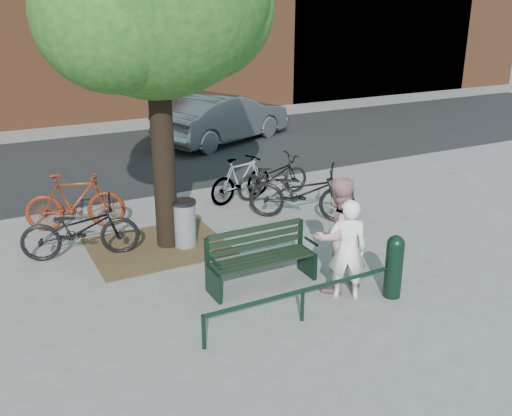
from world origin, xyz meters
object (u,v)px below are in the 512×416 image
park_bench (260,256)px  person_left (347,249)px  bollard (394,264)px  person_right (337,235)px  bicycle_c (273,176)px  litter_bin (185,223)px  parked_car (223,118)px

park_bench → person_left: (0.95, -0.99, 0.31)m
bollard → park_bench: bearing=140.8°
person_right → bicycle_c: 4.59m
park_bench → person_left: person_left is taller
bollard → person_left: bearing=154.0°
park_bench → litter_bin: 1.99m
person_left → bollard: (0.65, -0.32, -0.25)m
park_bench → litter_bin: park_bench is taller
litter_bin → park_bench: bearing=-74.6°
bicycle_c → person_right: bearing=160.9°
bollard → parked_car: bearing=79.7°
litter_bin → person_right: bearing=-60.6°
park_bench → litter_bin: size_ratio=1.95×
person_left → parked_car: (2.53, 10.03, -0.01)m
bicycle_c → parked_car: (1.21, 5.38, 0.30)m
park_bench → person_right: person_right is taller
bollard → parked_car: 10.52m
person_left → bollard: person_left is taller
bollard → person_right: bearing=137.4°
person_left → park_bench: bearing=-16.2°
park_bench → parked_car: parked_car is taller
bicycle_c → parked_car: size_ratio=0.39×
parked_car → bollard: bearing=146.9°
person_right → bicycle_c: (1.33, 4.37, -0.43)m
person_right → bollard: 0.96m
park_bench → bollard: 2.07m
person_right → bicycle_c: bearing=-113.5°
person_left → litter_bin: size_ratio=1.77×
park_bench → litter_bin: bearing=105.4°
person_left → litter_bin: person_left is taller
person_left → litter_bin: 3.28m
park_bench → person_right: (0.95, -0.71, 0.44)m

